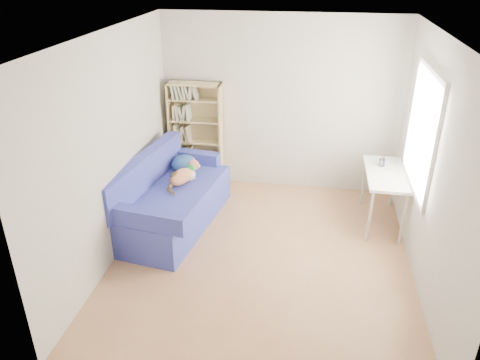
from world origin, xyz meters
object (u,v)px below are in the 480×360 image
bookshelf (196,139)px  pen_cup (382,162)px  sofa (170,199)px  desk (385,178)px

bookshelf → pen_cup: bearing=-12.5°
bookshelf → pen_cup: bookshelf is taller
sofa → bookshelf: bookshelf is taller
sofa → pen_cup: bearing=22.6°
sofa → bookshelf: size_ratio=1.30×
bookshelf → desk: bearing=-16.3°
bookshelf → desk: 2.85m
desk → pen_cup: pen_cup is taller
desk → sofa: bearing=-170.4°
bookshelf → desk: (2.73, -0.80, -0.08)m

